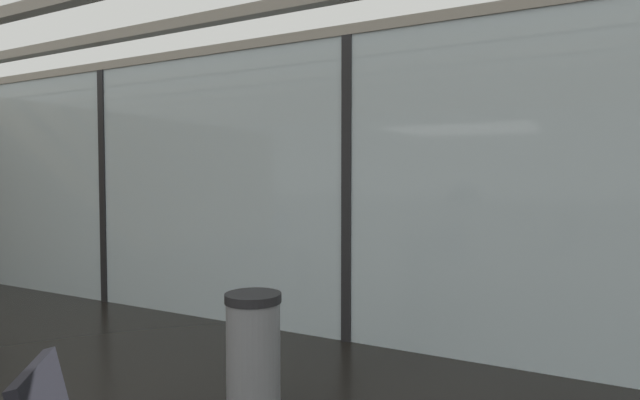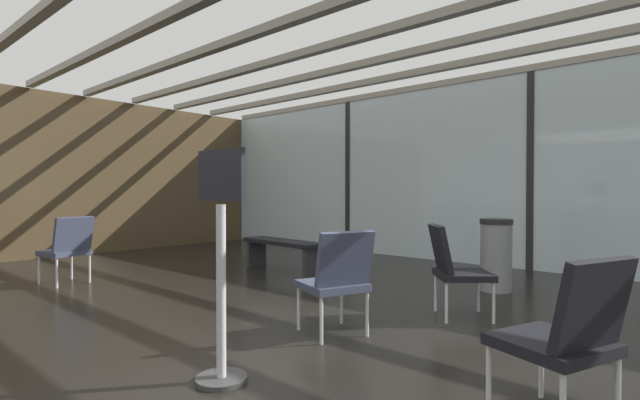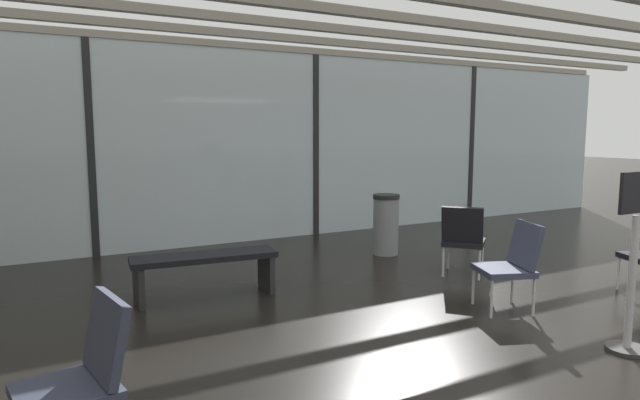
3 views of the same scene
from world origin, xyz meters
TOP-DOWN VIEW (x-y plane):
  - ground_plane at (0.00, 0.00)m, footprint 60.00×60.00m
  - glass_curtain_wall at (0.00, 5.20)m, footprint 14.00×0.08m
  - window_mullion_0 at (-3.50, 5.20)m, footprint 0.10×0.12m
  - window_mullion_1 at (0.00, 5.20)m, footprint 0.10×0.12m
  - window_mullion_2 at (3.50, 5.20)m, footprint 0.10×0.12m
  - ceiling_slats at (0.00, 1.90)m, footprint 13.72×6.72m
  - parked_airplane at (-0.29, 10.95)m, footprint 14.20×3.95m
  - lounge_chair_0 at (-0.16, 0.76)m, footprint 0.66×0.64m
  - lounge_chair_1 at (0.30, 1.93)m, footprint 0.71×0.71m
  - lounge_chair_3 at (-4.08, 0.11)m, footprint 0.60×0.56m
  - waiting_bench at (-2.70, 2.57)m, footprint 1.53×0.54m
  - trash_bin at (0.17, 3.35)m, footprint 0.38×0.38m
  - info_sign at (-0.13, -0.40)m, footprint 0.44×0.32m

SIDE VIEW (x-z plane):
  - ground_plane at x=0.00m, z-range 0.00..0.00m
  - waiting_bench at x=-2.70m, z-range 0.13..0.60m
  - trash_bin at x=0.17m, z-range 0.00..0.86m
  - lounge_chair_0 at x=-0.16m, z-range 0.06..0.93m
  - lounge_chair_1 at x=0.30m, z-range 0.06..0.93m
  - lounge_chair_3 at x=-4.08m, z-range 0.06..0.93m
  - info_sign at x=-0.13m, z-range -0.04..1.40m
  - glass_curtain_wall at x=0.00m, z-range 0.00..3.01m
  - window_mullion_0 at x=-3.50m, z-range 0.00..3.01m
  - window_mullion_1 at x=0.00m, z-range 0.00..3.01m
  - window_mullion_2 at x=3.50m, z-range 0.00..3.01m
  - parked_airplane at x=-0.29m, z-range 0.00..3.95m
  - ceiling_slats at x=0.00m, z-range 3.01..3.11m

